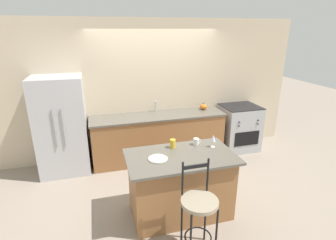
% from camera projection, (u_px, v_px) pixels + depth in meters
% --- Properties ---
extents(ground_plane, '(18.00, 18.00, 0.00)m').
position_uv_depth(ground_plane, '(163.00, 166.00, 5.04)').
color(ground_plane, gray).
extents(wall_back, '(6.00, 0.07, 2.70)m').
position_uv_depth(wall_back, '(154.00, 89.00, 5.24)').
color(wall_back, beige).
rests_on(wall_back, ground_plane).
extents(back_counter, '(2.61, 0.70, 0.92)m').
position_uv_depth(back_counter, '(158.00, 136.00, 5.24)').
color(back_counter, '#936038').
rests_on(back_counter, ground_plane).
extents(sink_faucet, '(0.02, 0.13, 0.22)m').
position_uv_depth(sink_faucet, '(156.00, 105.00, 5.23)').
color(sink_faucet, '#ADAFB5').
rests_on(sink_faucet, back_counter).
extents(kitchen_island, '(1.46, 0.85, 0.91)m').
position_uv_depth(kitchen_island, '(180.00, 185.00, 3.62)').
color(kitchen_island, '#936038').
rests_on(kitchen_island, ground_plane).
extents(refrigerator, '(0.84, 0.70, 1.75)m').
position_uv_depth(refrigerator, '(62.00, 126.00, 4.62)').
color(refrigerator, '#BCBCC1').
rests_on(refrigerator, ground_plane).
extents(oven_range, '(0.77, 0.70, 0.96)m').
position_uv_depth(oven_range, '(239.00, 127.00, 5.66)').
color(oven_range, '#ADAFB5').
rests_on(oven_range, ground_plane).
extents(bar_stool_near, '(0.42, 0.42, 1.13)m').
position_uv_depth(bar_stool_near, '(199.00, 209.00, 2.92)').
color(bar_stool_near, black).
rests_on(bar_stool_near, ground_plane).
extents(dinner_plate, '(0.26, 0.26, 0.02)m').
position_uv_depth(dinner_plate, '(158.00, 159.00, 3.37)').
color(dinner_plate, beige).
rests_on(dinner_plate, kitchen_island).
extents(wine_glass, '(0.07, 0.07, 0.19)m').
position_uv_depth(wine_glass, '(213.00, 138.00, 3.68)').
color(wine_glass, white).
rests_on(wine_glass, kitchen_island).
extents(coffee_mug, '(0.11, 0.08, 0.10)m').
position_uv_depth(coffee_mug, '(196.00, 142.00, 3.78)').
color(coffee_mug, white).
rests_on(coffee_mug, kitchen_island).
extents(tumbler_cup, '(0.08, 0.08, 0.12)m').
position_uv_depth(tumbler_cup, '(173.00, 144.00, 3.68)').
color(tumbler_cup, gold).
rests_on(tumbler_cup, kitchen_island).
extents(pumpkin_decoration, '(0.14, 0.14, 0.14)m').
position_uv_depth(pumpkin_decoration, '(203.00, 107.00, 5.40)').
color(pumpkin_decoration, orange).
rests_on(pumpkin_decoration, back_counter).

